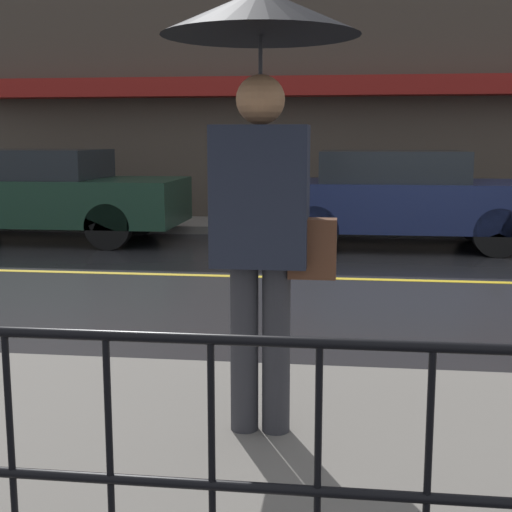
# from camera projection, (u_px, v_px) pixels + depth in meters

# --- Properties ---
(ground_plane) EXTENTS (80.00, 80.00, 0.00)m
(ground_plane) POSITION_uv_depth(u_px,v_px,m) (456.00, 282.00, 8.31)
(ground_plane) COLOR #262628
(sidewalk_far) EXTENTS (28.00, 1.63, 0.13)m
(sidewalk_far) POSITION_uv_depth(u_px,v_px,m) (418.00, 228.00, 12.74)
(sidewalk_far) COLOR slate
(sidewalk_far) RESTS_ON ground_plane
(lane_marking) EXTENTS (25.20, 0.12, 0.01)m
(lane_marking) POSITION_uv_depth(u_px,v_px,m) (456.00, 281.00, 8.31)
(lane_marking) COLOR gold
(lane_marking) RESTS_ON ground_plane
(building_storefront) EXTENTS (28.00, 0.85, 6.16)m
(building_storefront) POSITION_uv_depth(u_px,v_px,m) (419.00, 62.00, 13.18)
(building_storefront) COLOR #4C4238
(building_storefront) RESTS_ON ground_plane
(pedestrian) EXTENTS (0.97, 0.97, 2.23)m
(pedestrian) POSITION_uv_depth(u_px,v_px,m) (262.00, 108.00, 3.49)
(pedestrian) COLOR #333338
(pedestrian) RESTS_ON sidewalk_near
(car_dark_green) EXTENTS (4.71, 1.87, 1.48)m
(car_dark_green) POSITION_uv_depth(u_px,v_px,m) (35.00, 193.00, 11.59)
(car_dark_green) COLOR #193828
(car_dark_green) RESTS_ON ground_plane
(car_navy) EXTENTS (4.12, 1.82, 1.47)m
(car_navy) POSITION_uv_depth(u_px,v_px,m) (399.00, 197.00, 10.87)
(car_navy) COLOR #19234C
(car_navy) RESTS_ON ground_plane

